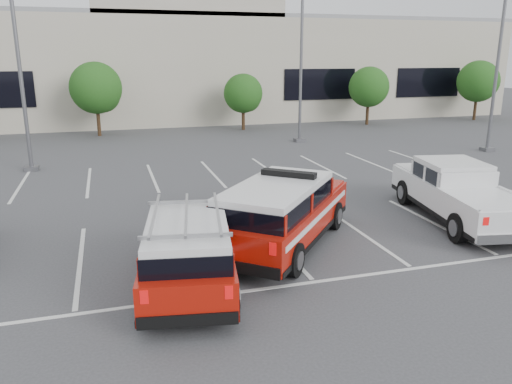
{
  "coord_description": "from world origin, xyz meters",
  "views": [
    {
      "loc": [
        -4.44,
        -12.88,
        5.22
      ],
      "look_at": [
        -0.1,
        1.67,
        1.05
      ],
      "focal_mm": 35.0,
      "sensor_mm": 36.0,
      "label": 1
    }
  ],
  "objects_px": {
    "tree_right": "(370,88)",
    "tree_far_right": "(478,83)",
    "tree_mid_left": "(97,90)",
    "fire_chief_suv": "(282,217)",
    "convention_building": "(159,61)",
    "tree_mid_right": "(244,95)",
    "light_pole_mid": "(301,56)",
    "white_pickup": "(457,198)",
    "ladder_suv": "(188,255)",
    "light_pole_left": "(18,56)",
    "light_pole_right": "(499,56)"
  },
  "relations": [
    {
      "from": "ladder_suv",
      "to": "tree_mid_right",
      "type": "bearing_deg",
      "value": 81.37
    },
    {
      "from": "light_pole_left",
      "to": "fire_chief_suv",
      "type": "bearing_deg",
      "value": -57.0
    },
    {
      "from": "tree_far_right",
      "to": "light_pole_mid",
      "type": "bearing_deg",
      "value": -161.52
    },
    {
      "from": "tree_right",
      "to": "light_pole_mid",
      "type": "bearing_deg",
      "value": -143.23
    },
    {
      "from": "tree_right",
      "to": "ladder_suv",
      "type": "bearing_deg",
      "value": -126.55
    },
    {
      "from": "light_pole_mid",
      "to": "white_pickup",
      "type": "bearing_deg",
      "value": -92.55
    },
    {
      "from": "tree_right",
      "to": "light_pole_mid",
      "type": "xyz_separation_m",
      "value": [
        -8.09,
        -6.05,
        2.41
      ]
    },
    {
      "from": "tree_mid_left",
      "to": "fire_chief_suv",
      "type": "relative_size",
      "value": 0.82
    },
    {
      "from": "tree_mid_left",
      "to": "light_pole_mid",
      "type": "bearing_deg",
      "value": -26.92
    },
    {
      "from": "light_pole_left",
      "to": "convention_building",
      "type": "bearing_deg",
      "value": 67.61
    },
    {
      "from": "fire_chief_suv",
      "to": "light_pole_mid",
      "type": "bearing_deg",
      "value": 107.25
    },
    {
      "from": "tree_right",
      "to": "tree_far_right",
      "type": "xyz_separation_m",
      "value": [
        10.0,
        0.0,
        0.27
      ]
    },
    {
      "from": "convention_building",
      "to": "tree_right",
      "type": "relative_size",
      "value": 13.58
    },
    {
      "from": "light_pole_left",
      "to": "tree_mid_left",
      "type": "bearing_deg",
      "value": 72.9
    },
    {
      "from": "light_pole_mid",
      "to": "tree_right",
      "type": "bearing_deg",
      "value": 36.77
    },
    {
      "from": "ladder_suv",
      "to": "tree_right",
      "type": "bearing_deg",
      "value": 63.02
    },
    {
      "from": "fire_chief_suv",
      "to": "ladder_suv",
      "type": "xyz_separation_m",
      "value": [
        -2.93,
        -1.82,
        -0.07
      ]
    },
    {
      "from": "tree_mid_left",
      "to": "fire_chief_suv",
      "type": "height_order",
      "value": "tree_mid_left"
    },
    {
      "from": "tree_mid_left",
      "to": "white_pickup",
      "type": "height_order",
      "value": "tree_mid_left"
    },
    {
      "from": "tree_mid_left",
      "to": "tree_right",
      "type": "distance_m",
      "value": 20.0
    },
    {
      "from": "tree_right",
      "to": "tree_far_right",
      "type": "height_order",
      "value": "tree_far_right"
    },
    {
      "from": "light_pole_left",
      "to": "tree_right",
      "type": "bearing_deg",
      "value": 23.51
    },
    {
      "from": "tree_mid_right",
      "to": "convention_building",
      "type": "bearing_deg",
      "value": 116.57
    },
    {
      "from": "white_pickup",
      "to": "tree_right",
      "type": "bearing_deg",
      "value": 78.47
    },
    {
      "from": "tree_far_right",
      "to": "ladder_suv",
      "type": "bearing_deg",
      "value": -139.08
    },
    {
      "from": "tree_right",
      "to": "tree_far_right",
      "type": "relative_size",
      "value": 0.91
    },
    {
      "from": "convention_building",
      "to": "tree_mid_right",
      "type": "height_order",
      "value": "convention_building"
    },
    {
      "from": "light_pole_left",
      "to": "light_pole_mid",
      "type": "xyz_separation_m",
      "value": [
        15.0,
        4.0,
        0.0
      ]
    },
    {
      "from": "ladder_suv",
      "to": "light_pole_left",
      "type": "bearing_deg",
      "value": 119.39
    },
    {
      "from": "tree_right",
      "to": "ladder_suv",
      "type": "distance_m",
      "value": 30.25
    },
    {
      "from": "convention_building",
      "to": "tree_mid_left",
      "type": "distance_m",
      "value": 11.19
    },
    {
      "from": "tree_mid_left",
      "to": "fire_chief_suv",
      "type": "distance_m",
      "value": 23.07
    },
    {
      "from": "ladder_suv",
      "to": "convention_building",
      "type": "bearing_deg",
      "value": 94.43
    },
    {
      "from": "tree_mid_left",
      "to": "light_pole_right",
      "type": "distance_m",
      "value": 24.23
    },
    {
      "from": "light_pole_left",
      "to": "light_pole_mid",
      "type": "relative_size",
      "value": 1.0
    },
    {
      "from": "light_pole_mid",
      "to": "tree_mid_left",
      "type": "bearing_deg",
      "value": 153.08
    },
    {
      "from": "tree_mid_left",
      "to": "light_pole_right",
      "type": "height_order",
      "value": "light_pole_right"
    },
    {
      "from": "tree_right",
      "to": "fire_chief_suv",
      "type": "height_order",
      "value": "tree_right"
    },
    {
      "from": "convention_building",
      "to": "light_pole_mid",
      "type": "relative_size",
      "value": 5.86
    },
    {
      "from": "tree_far_right",
      "to": "light_pole_right",
      "type": "height_order",
      "value": "light_pole_right"
    },
    {
      "from": "light_pole_mid",
      "to": "fire_chief_suv",
      "type": "height_order",
      "value": "light_pole_mid"
    },
    {
      "from": "tree_mid_right",
      "to": "light_pole_mid",
      "type": "relative_size",
      "value": 0.39
    },
    {
      "from": "tree_mid_left",
      "to": "fire_chief_suv",
      "type": "xyz_separation_m",
      "value": [
        4.95,
        -22.43,
        -2.19
      ]
    },
    {
      "from": "ladder_suv",
      "to": "light_pole_mid",
      "type": "bearing_deg",
      "value": 71.07
    },
    {
      "from": "tree_right",
      "to": "light_pole_right",
      "type": "xyz_separation_m",
      "value": [
        0.91,
        -12.05,
        2.41
      ]
    },
    {
      "from": "tree_mid_right",
      "to": "tree_right",
      "type": "relative_size",
      "value": 0.9
    },
    {
      "from": "white_pickup",
      "to": "ladder_suv",
      "type": "height_order",
      "value": "ladder_suv"
    },
    {
      "from": "light_pole_right",
      "to": "light_pole_left",
      "type": "bearing_deg",
      "value": 175.24
    },
    {
      "from": "tree_far_right",
      "to": "ladder_suv",
      "type": "height_order",
      "value": "tree_far_right"
    },
    {
      "from": "tree_mid_right",
      "to": "light_pole_mid",
      "type": "xyz_separation_m",
      "value": [
        1.91,
        -6.05,
        2.68
      ]
    }
  ]
}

